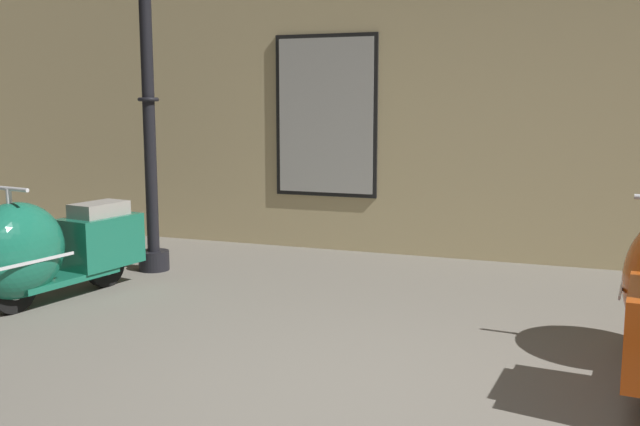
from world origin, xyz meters
name	(u,v)px	position (x,y,z in m)	size (l,w,h in m)	color
ground_plane	(370,415)	(0.00, 0.00, 0.00)	(60.00, 60.00, 0.00)	slate
showroom_back_wall	(484,84)	(-0.01, 3.90, 1.72)	(18.00, 0.24, 3.44)	#CCB784
scooter_0	(44,249)	(-2.92, 1.09, 0.43)	(0.70, 1.59, 0.94)	black
lamppost	(147,68)	(-2.77, 2.35, 1.85)	(0.33, 0.33, 3.02)	black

